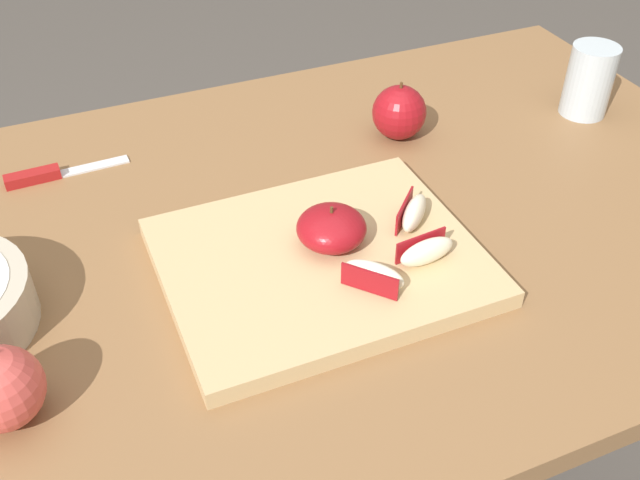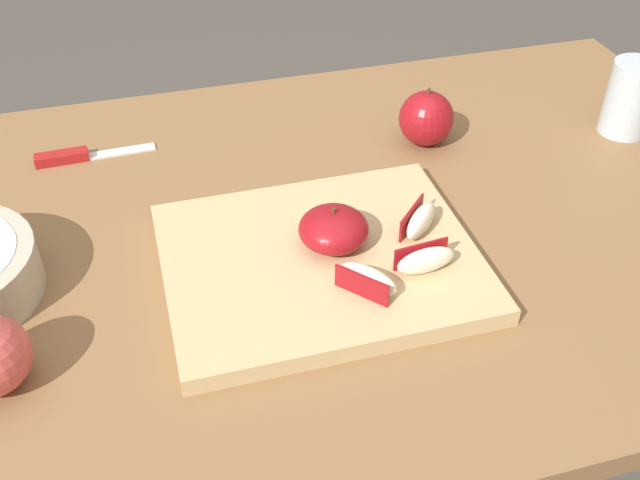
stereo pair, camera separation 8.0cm
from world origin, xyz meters
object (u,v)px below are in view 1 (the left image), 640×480
object	(u,v)px
apple_wedge_front	(413,213)
whole_apple_red_delicious	(399,112)
cutting_board	(320,261)
apple_wedge_back	(426,251)
apple_wedge_right	(374,275)
apple_half_skin_up	(331,228)
paring_knife	(44,175)
drinking_glass_water	(589,80)
whole_apple_pink_lady	(0,389)

from	to	relation	value
apple_wedge_front	whole_apple_red_delicious	xyz separation A→B (m)	(0.09, 0.21, 0.00)
cutting_board	apple_wedge_back	xyz separation A→B (m)	(0.10, -0.06, 0.03)
cutting_board	apple_wedge_right	bearing A→B (deg)	-65.78
apple_wedge_front	apple_half_skin_up	bearing A→B (deg)	178.41
apple_wedge_front	paring_knife	size ratio (longest dim) A/B	0.40
cutting_board	apple_half_skin_up	bearing A→B (deg)	33.44
apple_wedge_front	paring_knife	distance (m)	0.49
apple_wedge_front	whole_apple_red_delicious	distance (m)	0.23
apple_wedge_back	drinking_glass_water	xyz separation A→B (m)	(0.40, 0.23, 0.02)
apple_wedge_right	drinking_glass_water	bearing A→B (deg)	27.36
apple_wedge_front	whole_apple_pink_lady	bearing A→B (deg)	-169.23
cutting_board	paring_knife	bearing A→B (deg)	130.79
apple_wedge_right	apple_wedge_back	world-z (taller)	same
apple_half_skin_up	apple_wedge_back	xyz separation A→B (m)	(0.08, -0.07, -0.01)
apple_wedge_right	paring_knife	bearing A→B (deg)	128.18
cutting_board	apple_wedge_front	world-z (taller)	apple_wedge_front
apple_wedge_right	apple_half_skin_up	bearing A→B (deg)	98.36
apple_half_skin_up	apple_wedge_right	xyz separation A→B (m)	(0.01, -0.08, -0.01)
whole_apple_red_delicious	whole_apple_pink_lady	size ratio (longest dim) A/B	0.98
apple_half_skin_up	whole_apple_pink_lady	xyz separation A→B (m)	(-0.36, -0.09, -0.00)
paring_knife	apple_wedge_front	bearing A→B (deg)	-37.54
apple_wedge_back	whole_apple_pink_lady	bearing A→B (deg)	-177.25
whole_apple_red_delicious	whole_apple_pink_lady	distance (m)	0.63
whole_apple_red_delicious	drinking_glass_water	size ratio (longest dim) A/B	0.80
apple_wedge_right	whole_apple_red_delicious	size ratio (longest dim) A/B	0.77
whole_apple_red_delicious	cutting_board	bearing A→B (deg)	-134.13
apple_half_skin_up	whole_apple_red_delicious	size ratio (longest dim) A/B	0.93
paring_knife	apple_wedge_right	bearing A→B (deg)	-51.82
whole_apple_red_delicious	apple_wedge_back	bearing A→B (deg)	-112.17
apple_half_skin_up	apple_wedge_back	distance (m)	0.11
apple_wedge_front	apple_wedge_back	size ratio (longest dim) A/B	0.93
apple_half_skin_up	whole_apple_red_delicious	xyz separation A→B (m)	(0.20, 0.21, -0.01)
drinking_glass_water	apple_half_skin_up	bearing A→B (deg)	-161.53
apple_wedge_front	apple_wedge_right	bearing A→B (deg)	-138.78
apple_wedge_right	apple_wedge_back	distance (m)	0.07
apple_wedge_front	apple_wedge_back	world-z (taller)	same
paring_knife	cutting_board	bearing A→B (deg)	-49.21
apple_half_skin_up	apple_wedge_front	world-z (taller)	apple_half_skin_up
apple_wedge_front	drinking_glass_water	xyz separation A→B (m)	(0.38, 0.16, 0.02)
apple_wedge_right	apple_wedge_front	xyz separation A→B (m)	(0.09, 0.08, 0.00)
cutting_board	apple_wedge_right	world-z (taller)	apple_wedge_right
apple_half_skin_up	apple_wedge_front	xyz separation A→B (m)	(0.10, -0.00, -0.01)
apple_wedge_front	drinking_glass_water	world-z (taller)	drinking_glass_water
cutting_board	apple_half_skin_up	world-z (taller)	apple_half_skin_up
apple_half_skin_up	whole_apple_red_delicious	distance (m)	0.29
whole_apple_pink_lady	cutting_board	bearing A→B (deg)	12.93
apple_wedge_right	paring_knife	size ratio (longest dim) A/B	0.40
apple_wedge_front	apple_wedge_back	distance (m)	0.07
whole_apple_red_delicious	whole_apple_pink_lady	bearing A→B (deg)	-151.64
whole_apple_red_delicious	whole_apple_pink_lady	world-z (taller)	whole_apple_pink_lady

